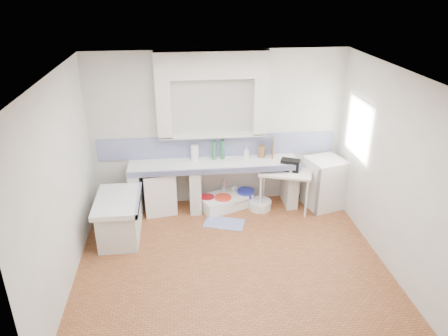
{
  "coord_description": "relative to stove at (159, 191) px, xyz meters",
  "views": [
    {
      "loc": [
        -0.68,
        -5.13,
        3.88
      ],
      "look_at": [
        0.0,
        1.0,
        1.1
      ],
      "focal_mm": 34.03,
      "sensor_mm": 36.0,
      "label": 1
    }
  ],
  "objects": [
    {
      "name": "peninsula_base",
      "position": [
        -0.61,
        -0.8,
        -0.08
      ],
      "size": [
        0.6,
        1.0,
        0.62
      ],
      "primitive_type": "cube",
      "color": "silver",
      "rests_on": "ground"
    },
    {
      "name": "rug",
      "position": [
        1.1,
        -0.59,
        -0.38
      ],
      "size": [
        0.77,
        0.59,
        0.01
      ],
      "primitive_type": "cube",
      "rotation": [
        0.0,
        0.0,
        -0.33
      ],
      "color": "#293293",
      "rests_on": "ground"
    },
    {
      "name": "soap_bottle",
      "position": [
        1.59,
        0.15,
        0.61
      ],
      "size": [
        0.1,
        0.11,
        0.21
      ],
      "primitive_type": "imported",
      "rotation": [
        0.0,
        0.0,
        -0.13
      ],
      "color": "white",
      "rests_on": "counter_slab"
    },
    {
      "name": "side_table",
      "position": [
        2.24,
        -0.21,
        -0.01
      ],
      "size": [
        1.02,
        0.77,
        0.04
      ],
      "primitive_type": "cube",
      "rotation": [
        0.0,
        0.0,
        -0.33
      ],
      "color": "white",
      "rests_on": "ground"
    },
    {
      "name": "paper_towel",
      "position": [
        0.66,
        0.15,
        0.65
      ],
      "size": [
        0.17,
        0.17,
        0.27
      ],
      "primitive_type": "cylinder",
      "rotation": [
        0.0,
        0.0,
        0.34
      ],
      "color": "white",
      "rests_on": "counter_slab"
    },
    {
      "name": "sink",
      "position": [
        1.19,
        -0.03,
        -0.28
      ],
      "size": [
        1.03,
        0.81,
        0.22
      ],
      "primitive_type": "cube",
      "rotation": [
        0.0,
        0.0,
        0.41
      ],
      "color": "white",
      "rests_on": "ground"
    },
    {
      "name": "fridge",
      "position": [
        2.98,
        -0.16,
        0.07
      ],
      "size": [
        0.74,
        0.74,
        0.93
      ],
      "primitive_type": "cube",
      "rotation": [
        0.0,
        0.0,
        0.27
      ],
      "color": "white",
      "rests_on": "ground"
    },
    {
      "name": "wall_right",
      "position": [
        3.34,
        -1.7,
        1.01
      ],
      "size": [
        0.0,
        4.5,
        4.5
      ],
      "primitive_type": "plane",
      "rotation": [
        1.57,
        0.0,
        -1.57
      ],
      "color": "silver",
      "rests_on": "ground"
    },
    {
      "name": "lace_valance",
      "position": [
        3.37,
        -0.5,
        1.59
      ],
      "size": [
        0.01,
        0.84,
        0.24
      ],
      "primitive_type": "cube",
      "color": "white",
      "rests_on": "ground"
    },
    {
      "name": "alcove_mass",
      "position": [
        0.99,
        0.17,
        2.18
      ],
      "size": [
        1.9,
        0.25,
        0.45
      ],
      "primitive_type": "cube",
      "color": "silver",
      "rests_on": "ground"
    },
    {
      "name": "window_frame",
      "position": [
        3.51,
        -0.5,
        1.21
      ],
      "size": [
        0.35,
        0.86,
        1.06
      ],
      "primitive_type": "cube",
      "color": "#372011",
      "rests_on": "ground"
    },
    {
      "name": "stove",
      "position": [
        0.0,
        0.0,
        0.0
      ],
      "size": [
        0.62,
        0.61,
        0.78
      ],
      "primitive_type": "cube",
      "rotation": [
        0.0,
        0.0,
        0.14
      ],
      "color": "white",
      "rests_on": "ground"
    },
    {
      "name": "water_bottle_b",
      "position": [
        1.37,
        0.15,
        -0.22
      ],
      "size": [
        0.09,
        0.09,
        0.34
      ],
      "primitive_type": "cylinder",
      "rotation": [
        0.0,
        0.0,
        0.03
      ],
      "color": "silver",
      "rests_on": "ground"
    },
    {
      "name": "backsplash",
      "position": [
        1.09,
        0.28,
        0.71
      ],
      "size": [
        4.27,
        0.03,
        0.4
      ],
      "primitive_type": "cube",
      "color": "navy",
      "rests_on": "ground"
    },
    {
      "name": "counter_lip",
      "position": [
        0.99,
        -0.28,
        0.47
      ],
      "size": [
        3.0,
        0.04,
        0.1
      ],
      "primitive_type": "cube",
      "color": "navy",
      "rests_on": "ground"
    },
    {
      "name": "cutting_board",
      "position": [
        2.07,
        0.15,
        0.67
      ],
      "size": [
        0.07,
        0.24,
        0.33
      ],
      "primitive_type": "cube",
      "rotation": [
        0.0,
        0.0,
        -0.2
      ],
      "color": "olive",
      "rests_on": "counter_slab"
    },
    {
      "name": "counter_pier_mid",
      "position": [
        0.64,
        -0.0,
        0.02
      ],
      "size": [
        0.2,
        0.55,
        0.82
      ],
      "primitive_type": "cube",
      "color": "silver",
      "rests_on": "ground"
    },
    {
      "name": "bucket_red",
      "position": [
        0.85,
        -0.06,
        -0.26
      ],
      "size": [
        0.35,
        0.35,
        0.25
      ],
      "primitive_type": "cylinder",
      "rotation": [
        0.0,
        0.0,
        0.35
      ],
      "color": "red",
      "rests_on": "ground"
    },
    {
      "name": "water_bottle_a",
      "position": [
        1.18,
        0.15,
        -0.23
      ],
      "size": [
        0.1,
        0.1,
        0.32
      ],
      "primitive_type": "cylinder",
      "rotation": [
        0.0,
        0.0,
        0.17
      ],
      "color": "silver",
      "rests_on": "ground"
    },
    {
      "name": "peninsula_lip",
      "position": [
        -0.28,
        -0.8,
        0.27
      ],
      "size": [
        0.04,
        1.1,
        0.1
      ],
      "primitive_type": "cube",
      "color": "navy",
      "rests_on": "ground"
    },
    {
      "name": "floor",
      "position": [
        1.09,
        -1.7,
        -0.39
      ],
      "size": [
        4.5,
        4.5,
        0.0
      ],
      "primitive_type": "plane",
      "color": "#97552F",
      "rests_on": "ground"
    },
    {
      "name": "black_bag",
      "position": [
        2.32,
        -0.17,
        0.47
      ],
      "size": [
        0.37,
        0.31,
        0.2
      ],
      "primitive_type": "cube",
      "rotation": [
        0.0,
        0.0,
        -0.43
      ],
      "color": "black",
      "rests_on": "side_table"
    },
    {
      "name": "wall_front",
      "position": [
        1.09,
        -3.7,
        1.01
      ],
      "size": [
        4.5,
        0.0,
        4.5
      ],
      "primitive_type": "plane",
      "rotation": [
        -1.57,
        0.0,
        0.0
      ],
      "color": "silver",
      "rests_on": "ground"
    },
    {
      "name": "counter_pier_right",
      "position": [
        2.39,
        -0.0,
        0.02
      ],
      "size": [
        0.2,
        0.55,
        0.82
      ],
      "primitive_type": "cube",
      "color": "silver",
      "rests_on": "ground"
    },
    {
      "name": "wall_left",
      "position": [
        -1.16,
        -1.7,
        1.01
      ],
      "size": [
        0.0,
        4.5,
        4.5
      ],
      "primitive_type": "plane",
      "rotation": [
        1.57,
        0.0,
        1.57
      ],
      "color": "silver",
      "rests_on": "ground"
    },
    {
      "name": "peninsula_top",
      "position": [
        -0.61,
        -0.8,
        0.27
      ],
      "size": [
        0.7,
        1.1,
        0.08
      ],
      "primitive_type": "cube",
      "color": "white",
      "rests_on": "ground"
    },
    {
      "name": "wall_back",
      "position": [
        1.09,
        0.3,
        1.01
      ],
      "size": [
        4.5,
        0.0,
        4.5
      ],
      "primitive_type": "plane",
      "rotation": [
        1.57,
        0.0,
        0.0
      ],
      "color": "silver",
      "rests_on": "ground"
    },
    {
      "name": "counter_slab",
      "position": [
        0.99,
        -0.0,
        0.47
      ],
      "size": [
        3.0,
        0.6,
        0.08
      ],
      "primitive_type": "cube",
      "color": "white",
      "rests_on": "ground"
    },
    {
      "name": "counter_pier_left",
      "position": [
        -0.41,
        -0.0,
        0.02
      ],
      "size": [
        0.2,
        0.55,
        0.82
      ],
      "primitive_type": "cube",
      "color": "silver",
      "rests_on": "ground"
    },
    {
      "name": "green_bottle_a",
      "position": [
        1.0,
        0.15,
        0.68
      ],
      "size": [
        0.08,
        0.08,
        0.35
      ],
      "primitive_type": "cylinder",
      "rotation": [
        0.0,
        0.0,
        -0.08
      ],
      "color": "#2A6B44",
      "rests_on": "counter_slab"
    },
    {
      "name": "ceiling",
      "position": [
        1.09,
        -1.7,
        2.41
      ],
      "size": [
        4.5,
        4.5,
        0.0
      ],
      "primitive_type": "plane",
      "rotation": [
        3.14,
        0.0,
        0.0
      ],
      "color": "silver",
      "rests_on": "ground"
    },
    {
      "name": "basin_white",
      "position": [
        1.81,
        -0.15,
        -0.31
      ],
      "size": [
        0.45,
        0.45,
        0.16
      ],
      "primitive_type": "cylinder",
      "rotation": [
        0.0,
        0.0,
        -0.1
      ],
      "color": "white",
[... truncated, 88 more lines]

